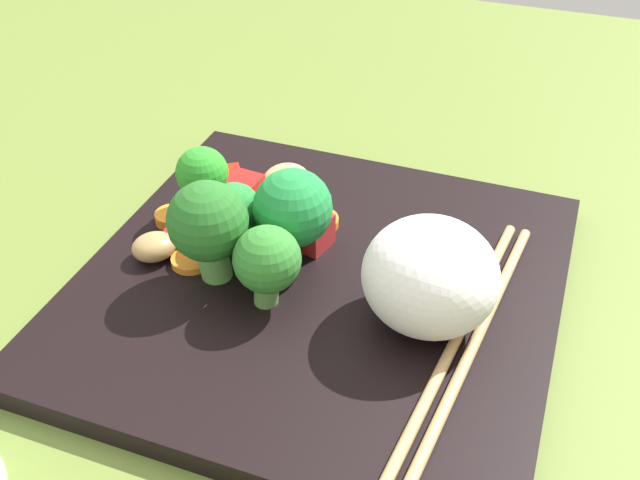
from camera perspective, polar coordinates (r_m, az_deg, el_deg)
The scene contains 20 objects.
ground_plane at distance 47.61cm, azimuth -0.06°, elevation -5.16°, with size 110.00×110.00×2.00cm, color olive.
square_plate at distance 46.46cm, azimuth -0.06°, elevation -3.59°, with size 28.43×28.43×1.46cm, color black.
rice_mound at distance 41.55cm, azimuth 8.34°, elevation -2.73°, with size 7.65×7.48×6.47cm, color white.
broccoli_floret_0 at distance 45.32cm, azimuth -2.09°, elevation 2.34°, with size 4.86×4.86×6.30cm.
broccoli_floret_1 at distance 49.93cm, azimuth -8.91°, elevation 4.86°, with size 3.47×3.47×5.25cm.
broccoli_floret_2 at distance 43.99cm, azimuth -8.46°, elevation 1.17°, with size 4.79×4.79×6.79cm.
broccoli_floret_3 at distance 47.37cm, azimuth -6.51°, elevation 2.19°, with size 3.45×3.45×4.55cm.
broccoli_floret_4 at distance 42.51cm, azimuth -4.04°, elevation -1.61°, with size 3.94×3.94×5.21cm.
carrot_slice_0 at distance 47.63cm, azimuth -9.73°, elevation -1.52°, with size 2.50×2.50×0.47cm, color orange.
carrot_slice_1 at distance 50.11cm, azimuth -0.18°, elevation 1.42°, with size 2.81×2.81×0.59cm, color orange.
carrot_slice_2 at distance 51.36cm, azimuth -11.12°, elevation 1.70°, with size 2.29×2.29×0.70cm, color orange.
carrot_slice_3 at distance 51.30cm, azimuth -3.63°, elevation 2.28°, with size 2.61×2.61×0.57cm, color orange.
pepper_chunk_0 at distance 51.55cm, azimuth -5.94°, elevation 3.44°, with size 2.88×2.17×2.20cm, color red.
pepper_chunk_1 at distance 47.94cm, azimuth -0.69°, elevation 0.68°, with size 2.30×2.25×2.15cm, color red.
pepper_chunk_2 at distance 49.37cm, azimuth -9.84°, elevation 0.68°, with size 2.84×2.75×1.32cm, color red.
pepper_chunk_3 at distance 53.80cm, azimuth -7.18°, elevation 4.48°, with size 2.10×2.24×1.49cm, color red.
chicken_piece_0 at distance 52.57cm, azimuth -2.59°, elevation 4.36°, with size 3.98×3.41×2.20cm, color tan.
chicken_piece_1 at distance 48.19cm, azimuth -12.45°, elevation -0.51°, with size 2.80×2.42×1.64cm, color tan.
chicken_piece_2 at distance 49.02cm, azimuth -4.28°, elevation 1.66°, with size 3.33×2.67×2.37cm, color #C08D45.
chopstick_pair at distance 42.48cm, azimuth 11.04°, elevation -7.35°, with size 22.05×4.25×0.64cm.
Camera 1 is at (33.00, 11.74, 31.25)cm, focal length 42.27 mm.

